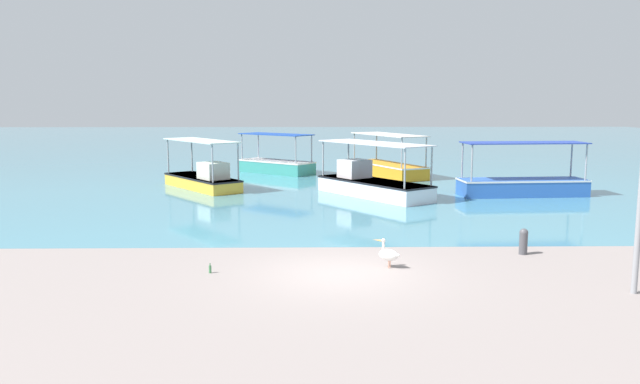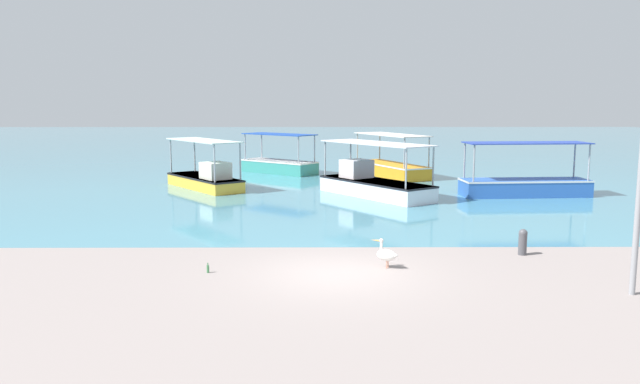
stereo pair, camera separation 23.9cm
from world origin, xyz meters
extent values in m
plane|color=gray|center=(0.00, 0.00, 0.00)|extent=(120.00, 120.00, 0.00)
cube|color=teal|center=(0.00, 48.00, 0.00)|extent=(110.00, 90.00, 0.00)
cube|color=blue|center=(9.44, 13.51, 0.40)|extent=(6.09, 2.08, 0.80)
cube|color=silver|center=(9.44, 13.51, 0.76)|extent=(6.14, 2.12, 0.08)
cylinder|color=#99999E|center=(12.13, 14.41, 1.66)|extent=(0.08, 0.08, 1.71)
cylinder|color=#99999E|center=(12.23, 12.98, 1.66)|extent=(0.08, 0.08, 1.71)
cylinder|color=#99999E|center=(6.65, 14.03, 1.66)|extent=(0.08, 0.08, 1.71)
cylinder|color=#99999E|center=(6.75, 12.61, 1.66)|extent=(0.08, 0.08, 1.71)
cube|color=#263C96|center=(9.44, 13.51, 2.54)|extent=(5.90, 2.16, 0.05)
cube|color=teal|center=(-2.84, 23.21, 0.39)|extent=(4.99, 4.51, 0.78)
cube|color=silver|center=(-2.84, 23.21, 0.75)|extent=(5.05, 4.57, 0.08)
cylinder|color=#99999E|center=(-0.61, 22.39, 1.60)|extent=(0.08, 0.08, 1.63)
cylinder|color=#99999E|center=(-1.57, 21.20, 1.60)|extent=(0.08, 0.08, 1.63)
cylinder|color=#99999E|center=(-4.11, 25.21, 1.60)|extent=(0.08, 0.08, 1.63)
cylinder|color=#99999E|center=(-5.06, 24.03, 1.60)|extent=(0.08, 0.08, 1.63)
cube|color=#1B4098|center=(-2.84, 23.21, 2.44)|extent=(4.90, 4.46, 0.05)
cube|color=white|center=(2.29, 13.41, 0.38)|extent=(5.21, 6.29, 0.76)
cube|color=black|center=(2.29, 13.41, 0.72)|extent=(5.26, 6.34, 0.08)
cylinder|color=#99999E|center=(4.66, 11.48, 1.63)|extent=(0.08, 0.08, 1.75)
cylinder|color=#99999E|center=(3.32, 10.54, 1.63)|extent=(0.08, 0.08, 1.75)
cylinder|color=#99999E|center=(1.27, 16.28, 1.63)|extent=(0.08, 0.08, 1.75)
cylinder|color=#99999E|center=(-0.07, 15.34, 1.63)|extent=(0.08, 0.08, 1.75)
cube|color=silver|center=(2.29, 13.41, 2.53)|extent=(5.17, 6.18, 0.05)
cube|color=silver|center=(1.47, 14.58, 1.20)|extent=(1.75, 1.71, 0.89)
cube|color=gold|center=(-6.32, 16.22, 0.31)|extent=(4.63, 5.45, 0.62)
cube|color=black|center=(-6.32, 16.22, 0.59)|extent=(4.69, 5.50, 0.08)
cylinder|color=#99999E|center=(-8.39, 17.84, 1.54)|extent=(0.08, 0.08, 1.84)
cylinder|color=#99999E|center=(-7.26, 18.67, 1.54)|extent=(0.08, 0.08, 1.84)
cylinder|color=#99999E|center=(-5.38, 13.77, 1.54)|extent=(0.08, 0.08, 1.84)
cylinder|color=#99999E|center=(-4.25, 14.61, 1.54)|extent=(0.08, 0.08, 1.84)
cube|color=silver|center=(-6.32, 16.22, 2.49)|extent=(4.60, 5.35, 0.05)
cube|color=beige|center=(-5.57, 15.22, 1.04)|extent=(1.75, 1.80, 0.83)
cube|color=orange|center=(3.99, 21.42, 0.39)|extent=(4.20, 6.22, 0.77)
cube|color=silver|center=(3.99, 21.42, 0.73)|extent=(4.26, 6.27, 0.08)
cylinder|color=#99999E|center=(2.10, 23.57, 1.62)|extent=(0.08, 0.08, 1.71)
cylinder|color=#99999E|center=(3.59, 24.25, 1.62)|extent=(0.08, 0.08, 1.71)
cylinder|color=#99999E|center=(4.38, 18.59, 1.62)|extent=(0.08, 0.08, 1.71)
cylinder|color=#99999E|center=(5.88, 19.27, 1.62)|extent=(0.08, 0.08, 1.71)
cube|color=beige|center=(3.99, 21.42, 2.50)|extent=(4.21, 6.08, 0.05)
cylinder|color=#E0997A|center=(1.38, 0.53, 0.11)|extent=(0.03, 0.03, 0.22)
cylinder|color=#E0997A|center=(1.43, 0.62, 0.11)|extent=(0.03, 0.03, 0.22)
ellipsoid|color=white|center=(1.37, 0.59, 0.36)|extent=(0.63, 0.52, 0.32)
ellipsoid|color=white|center=(1.59, 0.46, 0.38)|extent=(0.20, 0.18, 0.10)
cylinder|color=white|center=(1.24, 0.66, 0.58)|extent=(0.07, 0.07, 0.26)
sphere|color=white|center=(1.24, 0.66, 0.74)|extent=(0.11, 0.11, 0.11)
cone|color=#E5933F|center=(1.10, 0.74, 0.73)|extent=(0.29, 0.20, 0.06)
cylinder|color=#47474C|center=(5.56, 2.02, 0.31)|extent=(0.24, 0.24, 0.62)
sphere|color=#4C4C51|center=(5.56, 2.02, 0.65)|extent=(0.26, 0.26, 0.26)
cylinder|color=#3F7F4C|center=(-3.40, 0.15, 0.10)|extent=(0.07, 0.07, 0.20)
cylinder|color=#3F7F4C|center=(-3.40, 0.15, 0.24)|extent=(0.03, 0.03, 0.07)
camera|label=1|loc=(-0.78, -15.87, 4.50)|focal=35.00mm
camera|label=2|loc=(-0.55, -15.87, 4.50)|focal=35.00mm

